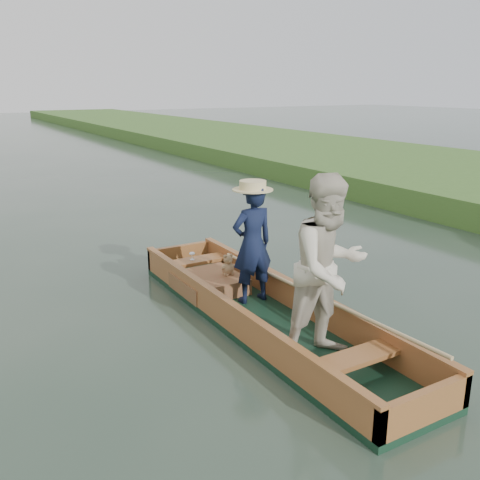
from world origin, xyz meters
TOP-DOWN VIEW (x-y plane):
  - ground at (0.00, 0.00)m, footprint 120.00×120.00m
  - punt at (0.05, -0.38)m, footprint 1.12×5.00m

SIDE VIEW (x-z plane):
  - ground at x=0.00m, z-range 0.00..0.00m
  - punt at x=0.05m, z-range -0.31..1.73m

